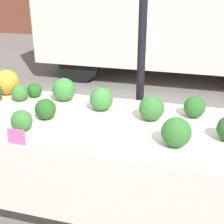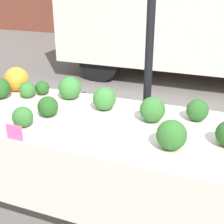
# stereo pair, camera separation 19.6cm
# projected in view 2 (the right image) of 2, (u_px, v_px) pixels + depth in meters

# --- Properties ---
(ground_plane) EXTENTS (40.00, 40.00, 0.00)m
(ground_plane) POSITION_uv_depth(u_px,v_px,m) (112.00, 223.00, 2.57)
(ground_plane) COLOR slate
(tent_pole) EXTENTS (0.07, 0.07, 2.74)m
(tent_pole) POSITION_uv_depth(u_px,v_px,m) (150.00, 42.00, 2.59)
(tent_pole) COLOR black
(tent_pole) RESTS_ON ground_plane
(parked_truck) EXTENTS (4.98, 2.01, 2.39)m
(parked_truck) POSITION_uv_depth(u_px,v_px,m) (190.00, 10.00, 5.80)
(parked_truck) COLOR silver
(parked_truck) RESTS_ON ground_plane
(market_table) EXTENTS (2.37, 0.95, 0.92)m
(market_table) POSITION_uv_depth(u_px,v_px,m) (108.00, 140.00, 2.18)
(market_table) COLOR beige
(market_table) RESTS_ON ground_plane
(orange_cauliflower) EXTENTS (0.22, 0.22, 0.22)m
(orange_cauliflower) POSITION_uv_depth(u_px,v_px,m) (17.00, 79.00, 2.78)
(orange_cauliflower) COLOR orange
(orange_cauliflower) RESTS_ON market_table
(broccoli_head_0) EXTENTS (0.16, 0.16, 0.16)m
(broccoli_head_0) POSITION_uv_depth(u_px,v_px,m) (197.00, 110.00, 2.20)
(broccoli_head_0) COLOR #285B23
(broccoli_head_0) RESTS_ON market_table
(broccoli_head_2) EXTENTS (0.14, 0.14, 0.14)m
(broccoli_head_2) POSITION_uv_depth(u_px,v_px,m) (27.00, 90.00, 2.63)
(broccoli_head_2) COLOR #336B2D
(broccoli_head_2) RESTS_ON market_table
(broccoli_head_3) EXTENTS (0.12, 0.12, 0.12)m
(broccoli_head_3) POSITION_uv_depth(u_px,v_px,m) (42.00, 88.00, 2.70)
(broccoli_head_3) COLOR #23511E
(broccoli_head_3) RESTS_ON market_table
(broccoli_head_4) EXTENTS (0.18, 0.18, 0.18)m
(broccoli_head_4) POSITION_uv_depth(u_px,v_px,m) (104.00, 99.00, 2.38)
(broccoli_head_4) COLOR #387533
(broccoli_head_4) RESTS_ON market_table
(broccoli_head_5) EXTENTS (0.14, 0.14, 0.14)m
(broccoli_head_5) POSITION_uv_depth(u_px,v_px,m) (23.00, 117.00, 2.12)
(broccoli_head_5) COLOR #336B2D
(broccoli_head_5) RESTS_ON market_table
(broccoli_head_6) EXTENTS (0.15, 0.15, 0.15)m
(broccoli_head_6) POSITION_uv_depth(u_px,v_px,m) (48.00, 107.00, 2.27)
(broccoli_head_6) COLOR #23511E
(broccoli_head_6) RESTS_ON market_table
(broccoli_head_7) EXTENTS (0.18, 0.18, 0.18)m
(broccoli_head_7) POSITION_uv_depth(u_px,v_px,m) (152.00, 110.00, 2.18)
(broccoli_head_7) COLOR #336B2D
(broccoli_head_7) RESTS_ON market_table
(broccoli_head_9) EXTENTS (0.19, 0.19, 0.19)m
(broccoli_head_9) POSITION_uv_depth(u_px,v_px,m) (70.00, 88.00, 2.60)
(broccoli_head_9) COLOR #387533
(broccoli_head_9) RESTS_ON market_table
(broccoli_head_10) EXTENTS (0.18, 0.18, 0.18)m
(broccoli_head_10) POSITION_uv_depth(u_px,v_px,m) (172.00, 135.00, 1.83)
(broccoli_head_10) COLOR #2D6628
(broccoli_head_10) RESTS_ON market_table
(price_sign) EXTENTS (0.12, 0.01, 0.10)m
(price_sign) POSITION_uv_depth(u_px,v_px,m) (14.00, 133.00, 1.95)
(price_sign) COLOR #F45B9E
(price_sign) RESTS_ON market_table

